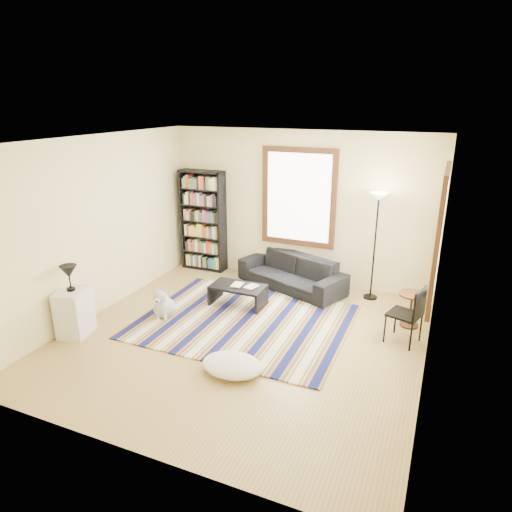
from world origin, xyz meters
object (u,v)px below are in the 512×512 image
at_px(floor_cushion, 232,365).
at_px(sofa, 292,272).
at_px(floor_lamp, 375,247).
at_px(folding_chair, 404,314).
at_px(coffee_table, 238,296).
at_px(bookshelf, 203,221).
at_px(dog, 164,302).
at_px(white_cabinet, 74,312).
at_px(side_table, 411,310).

bearing_deg(floor_cushion, sofa, 94.15).
distance_m(floor_lamp, folding_chair, 1.60).
height_order(coffee_table, floor_cushion, coffee_table).
bearing_deg(floor_cushion, bookshelf, 124.38).
distance_m(coffee_table, floor_lamp, 2.44).
bearing_deg(folding_chair, dog, -152.75).
bearing_deg(dog, white_cabinet, -147.32).
distance_m(sofa, coffee_table, 1.24).
height_order(bookshelf, white_cabinet, bookshelf).
xyz_separation_m(floor_cushion, folding_chair, (1.90, 1.66, 0.33)).
bearing_deg(folding_chair, sofa, 165.88).
relative_size(bookshelf, folding_chair, 2.33).
distance_m(sofa, floor_lamp, 1.56).
xyz_separation_m(floor_lamp, side_table, (0.73, -0.82, -0.66)).
xyz_separation_m(sofa, bookshelf, (-1.97, 0.27, 0.70)).
relative_size(folding_chair, white_cabinet, 1.23).
xyz_separation_m(white_cabinet, dog, (0.87, 1.00, -0.09)).
xyz_separation_m(sofa, folding_chair, (2.11, -1.26, 0.13)).
distance_m(sofa, dog, 2.42).
distance_m(bookshelf, side_table, 4.30).
distance_m(floor_cushion, dog, 1.96).
bearing_deg(bookshelf, folding_chair, -20.55).
bearing_deg(coffee_table, bookshelf, 135.80).
relative_size(bookshelf, floor_cushion, 2.49).
bearing_deg(side_table, floor_lamp, 131.85).
distance_m(bookshelf, dog, 2.37).
bearing_deg(side_table, coffee_table, -172.15).
xyz_separation_m(bookshelf, white_cabinet, (-0.38, -3.19, -0.65)).
xyz_separation_m(coffee_table, floor_cushion, (0.78, -1.82, -0.08)).
bearing_deg(coffee_table, folding_chair, -3.56).
height_order(floor_cushion, dog, dog).
bearing_deg(sofa, coffee_table, -96.61).
height_order(coffee_table, floor_lamp, floor_lamp).
bearing_deg(floor_cushion, white_cabinet, -179.85).
bearing_deg(sofa, floor_lamp, 24.93).
height_order(floor_cushion, folding_chair, folding_chair).
height_order(folding_chair, dog, folding_chair).
xyz_separation_m(floor_lamp, folding_chair, (0.68, -1.36, -0.50)).
bearing_deg(floor_cushion, folding_chair, 41.17).
bearing_deg(white_cabinet, bookshelf, 68.69).
bearing_deg(sofa, bookshelf, -166.89).
xyz_separation_m(sofa, side_table, (2.16, -0.72, -0.03)).
height_order(bookshelf, floor_cushion, bookshelf).
bearing_deg(folding_chair, side_table, 101.43).
distance_m(sofa, folding_chair, 2.46).
bearing_deg(white_cabinet, sofa, 36.67).
height_order(sofa, floor_cushion, sofa).
height_order(white_cabinet, dog, white_cabinet).
relative_size(side_table, white_cabinet, 0.77).
bearing_deg(folding_chair, floor_lamp, 133.32).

